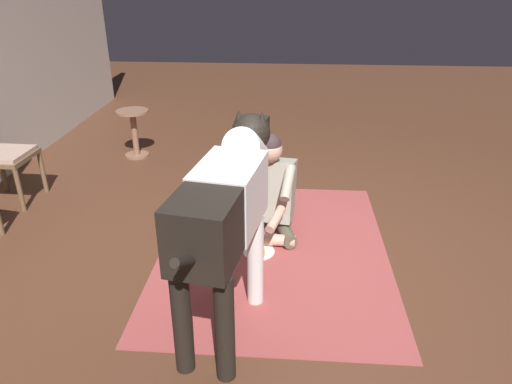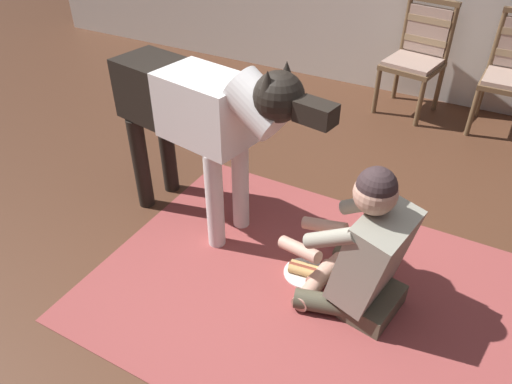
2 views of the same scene
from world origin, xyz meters
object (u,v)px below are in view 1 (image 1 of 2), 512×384
Objects in this scene: round_side_table at (134,130)px; hot_dog_on_plate at (259,250)px; large_dog at (227,206)px; person_sitting_on_floor at (268,193)px.

hot_dog_on_plate is at bearing -141.54° from round_side_table.
large_dog reaches higher than hot_dog_on_plate.
large_dog is (-1.10, 0.19, 0.44)m from person_sitting_on_floor.
person_sitting_on_floor is 1.57× the size of round_side_table.
hot_dog_on_plate is 2.56m from round_side_table.
large_dog is at bearing -152.29° from round_side_table.
person_sitting_on_floor is at bearing -9.76° from large_dog.
person_sitting_on_floor is at bearing -135.41° from round_side_table.
person_sitting_on_floor reaches higher than round_side_table.
large_dog is at bearing 170.24° from hot_dog_on_plate.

